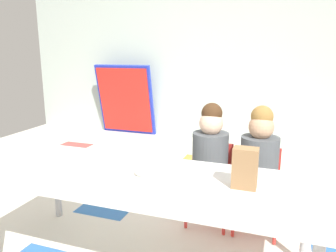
% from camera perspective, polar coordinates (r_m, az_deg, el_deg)
% --- Properties ---
extents(ground_plane, '(6.20, 4.92, 0.02)m').
position_cam_1_polar(ground_plane, '(2.74, -1.57, -15.21)').
color(ground_plane, silver).
extents(back_wall, '(6.20, 0.10, 2.40)m').
position_cam_1_polar(back_wall, '(4.79, 9.16, 11.85)').
color(back_wall, '#B2C1B7').
rests_on(back_wall, ground_plane).
extents(craft_table, '(1.96, 0.73, 0.57)m').
position_cam_1_polar(craft_table, '(1.95, -3.62, -9.94)').
color(craft_table, white).
rests_on(craft_table, ground_plane).
extents(seated_child_near_camera, '(0.32, 0.31, 0.92)m').
position_cam_1_polar(seated_child_near_camera, '(2.40, 7.42, -4.75)').
color(seated_child_near_camera, red).
rests_on(seated_child_near_camera, ground_plane).
extents(seated_child_middle_seat, '(0.32, 0.32, 0.92)m').
position_cam_1_polar(seated_child_middle_seat, '(2.36, 15.63, -5.47)').
color(seated_child_middle_seat, red).
rests_on(seated_child_middle_seat, ground_plane).
extents(folded_activity_table, '(0.90, 0.29, 1.09)m').
position_cam_1_polar(folded_activity_table, '(5.12, -7.45, 4.49)').
color(folded_activity_table, '#1E33BF').
rests_on(folded_activity_table, ground_plane).
extents(paper_bag_brown, '(0.13, 0.09, 0.22)m').
position_cam_1_polar(paper_bag_brown, '(1.79, 13.28, -7.14)').
color(paper_bag_brown, '#9E754C').
rests_on(paper_bag_brown, craft_table).
extents(paper_plate_near_edge, '(0.18, 0.18, 0.01)m').
position_cam_1_polar(paper_plate_near_edge, '(1.95, -4.18, -8.45)').
color(paper_plate_near_edge, white).
rests_on(paper_plate_near_edge, craft_table).
extents(donut_powdered_on_plate, '(0.12, 0.12, 0.04)m').
position_cam_1_polar(donut_powdered_on_plate, '(1.94, -4.19, -7.85)').
color(donut_powdered_on_plate, white).
rests_on(donut_powdered_on_plate, craft_table).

